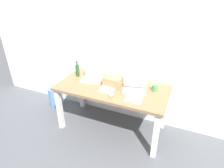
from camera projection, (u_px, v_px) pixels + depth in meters
ground_plane at (112, 127)px, 3.08m from camera, size 8.00×8.00×0.00m
back_wall at (124, 41)px, 2.83m from camera, size 5.20×0.08×2.60m
desk at (112, 93)px, 2.78m from camera, size 1.60×0.76×0.74m
laptop_left at (92, 77)px, 2.93m from camera, size 0.34×0.29×0.21m
laptop_right at (135, 87)px, 2.61m from camera, size 0.36×0.30×0.24m
beer_bottle at (78, 70)px, 3.01m from camera, size 0.06×0.06×0.26m
computer_mouse at (111, 95)px, 2.52m from camera, size 0.07×0.11×0.03m
cardboard_box at (113, 82)px, 2.74m from camera, size 0.28×0.18×0.13m
coffee_mug at (155, 88)px, 2.62m from camera, size 0.08×0.08×0.09m
paper_sheet_front_right at (135, 97)px, 2.49m from camera, size 0.21×0.30×0.00m
paper_sheet_center at (108, 88)px, 2.72m from camera, size 0.22×0.30×0.00m
water_cooler_jug at (56, 97)px, 3.53m from camera, size 0.24×0.24×0.43m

